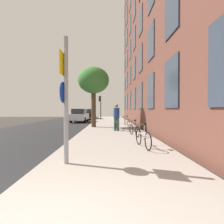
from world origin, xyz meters
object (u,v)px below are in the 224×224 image
(bicycle_4, at_px, (114,120))
(car_0, at_px, (80,115))
(pedestrian_0, at_px, (116,115))
(bicycle_0, at_px, (143,138))
(bicycle_1, at_px, (134,129))
(bicycle_2, at_px, (117,124))
(tree_near, at_px, (94,81))
(traffic_light, at_px, (100,103))
(bicycle_3, at_px, (127,122))
(car_1, at_px, (89,114))
(sign_post, at_px, (65,94))

(bicycle_4, distance_m, car_0, 5.09)
(pedestrian_0, distance_m, car_0, 10.43)
(bicycle_0, xyz_separation_m, bicycle_1, (0.10, 3.00, -0.02))
(bicycle_1, relative_size, bicycle_2, 0.96)
(tree_near, height_order, car_0, tree_near)
(bicycle_2, bearing_deg, car_0, 114.77)
(bicycle_1, bearing_deg, bicycle_2, 105.46)
(traffic_light, distance_m, bicycle_1, 17.87)
(bicycle_3, distance_m, car_0, 7.85)
(tree_near, relative_size, car_0, 1.21)
(tree_near, xyz_separation_m, bicycle_0, (2.56, -7.94, -3.41))
(bicycle_0, distance_m, bicycle_2, 6.05)
(bicycle_3, height_order, car_1, car_1)
(bicycle_0, bearing_deg, traffic_light, 97.30)
(sign_post, bearing_deg, bicycle_3, 75.87)
(bicycle_2, bearing_deg, tree_near, 133.20)
(bicycle_4, bearing_deg, pedestrian_0, -90.64)
(sign_post, distance_m, bicycle_4, 14.16)
(sign_post, height_order, bicycle_2, sign_post)
(traffic_light, xyz_separation_m, bicycle_4, (1.93, -8.53, -2.07))
(traffic_light, bearing_deg, bicycle_4, -77.29)
(tree_near, height_order, bicycle_3, tree_near)
(bicycle_4, relative_size, car_0, 0.39)
(bicycle_3, bearing_deg, bicycle_0, -91.86)
(bicycle_0, relative_size, car_0, 0.42)
(bicycle_0, xyz_separation_m, car_0, (-4.85, 14.92, 0.35))
(bicycle_2, relative_size, bicycle_4, 1.06)
(traffic_light, relative_size, tree_near, 0.71)
(tree_near, bearing_deg, car_0, 108.19)
(traffic_light, bearing_deg, car_1, 156.26)
(sign_post, relative_size, bicycle_0, 1.95)
(traffic_light, distance_m, bicycle_2, 14.80)
(tree_near, height_order, bicycle_2, tree_near)
(bicycle_0, distance_m, car_0, 15.70)
(bicycle_0, distance_m, bicycle_4, 12.02)
(pedestrian_0, height_order, car_0, pedestrian_0)
(sign_post, height_order, pedestrian_0, sign_post)
(bicycle_3, relative_size, car_0, 0.40)
(bicycle_3, xyz_separation_m, car_1, (-4.64, 12.29, 0.37))
(bicycle_2, bearing_deg, bicycle_4, 89.73)
(traffic_light, relative_size, bicycle_3, 2.14)
(sign_post, relative_size, pedestrian_0, 1.86)
(traffic_light, relative_size, car_0, 0.86)
(tree_near, relative_size, bicycle_4, 3.11)
(bicycle_2, bearing_deg, car_1, 103.29)
(bicycle_2, bearing_deg, bicycle_3, 71.10)
(sign_post, xyz_separation_m, bicycle_4, (1.76, 13.96, -1.52))
(bicycle_1, xyz_separation_m, car_0, (-4.95, 11.92, 0.37))
(traffic_light, height_order, bicycle_0, traffic_light)
(bicycle_3, xyz_separation_m, bicycle_4, (-1.00, 3.00, -0.01))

